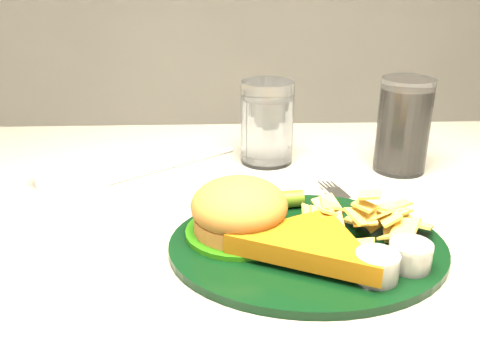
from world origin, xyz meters
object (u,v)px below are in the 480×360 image
object	(u,v)px
dinner_plate	(308,222)
cola_glass	(403,126)
fork_napkin	(346,220)
water_glass	(267,123)

from	to	relation	value
dinner_plate	cola_glass	size ratio (longest dim) A/B	2.17
dinner_plate	fork_napkin	size ratio (longest dim) A/B	1.79
water_glass	fork_napkin	size ratio (longest dim) A/B	0.75
dinner_plate	cola_glass	distance (m)	0.28
dinner_plate	cola_glass	world-z (taller)	cola_glass
water_glass	fork_napkin	xyz separation A→B (m)	(0.07, -0.21, -0.06)
cola_glass	fork_napkin	world-z (taller)	cola_glass
water_glass	fork_napkin	distance (m)	0.23
dinner_plate	water_glass	world-z (taller)	water_glass
dinner_plate	fork_napkin	bearing A→B (deg)	46.78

